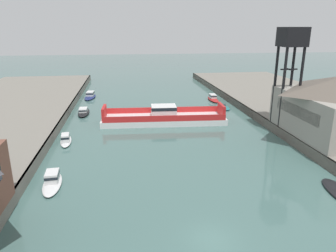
# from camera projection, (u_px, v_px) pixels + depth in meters

# --- Properties ---
(ground_plane) EXTENTS (400.00, 400.00, 0.00)m
(ground_plane) POSITION_uv_depth(u_px,v_px,m) (211.00, 240.00, 26.74)
(ground_plane) COLOR #476B66
(chain_ferry) EXTENTS (23.50, 7.76, 3.30)m
(chain_ferry) POSITION_uv_depth(u_px,v_px,m) (164.00, 117.00, 59.65)
(chain_ferry) COLOR silver
(chain_ferry) RESTS_ON ground
(moored_boat_near_left) EXTENTS (2.41, 6.29, 1.50)m
(moored_boat_near_left) POSITION_uv_depth(u_px,v_px,m) (52.00, 180.00, 35.91)
(moored_boat_near_left) COLOR white
(moored_boat_near_left) RESTS_ON ground
(moored_boat_near_right) EXTENTS (2.06, 6.99, 1.47)m
(moored_boat_near_right) POSITION_uv_depth(u_px,v_px,m) (213.00, 98.00, 78.12)
(moored_boat_near_right) COLOR red
(moored_boat_near_right) RESTS_ON ground
(moored_boat_mid_left) EXTENTS (2.37, 7.55, 1.35)m
(moored_boat_mid_left) POSITION_uv_depth(u_px,v_px,m) (84.00, 112.00, 65.69)
(moored_boat_mid_left) COLOR black
(moored_boat_mid_left) RESTS_ON ground
(moored_boat_far_left) EXTENTS (2.13, 5.85, 0.93)m
(moored_boat_far_left) POSITION_uv_depth(u_px,v_px,m) (224.00, 107.00, 70.73)
(moored_boat_far_left) COLOR #237075
(moored_boat_far_left) RESTS_ON ground
(moored_boat_far_right) EXTENTS (3.17, 8.08, 1.55)m
(moored_boat_far_right) POSITION_uv_depth(u_px,v_px,m) (90.00, 95.00, 81.06)
(moored_boat_far_right) COLOR navy
(moored_boat_far_right) RESTS_ON ground
(moored_boat_upstream_a) EXTENTS (2.27, 5.99, 1.49)m
(moored_boat_upstream_a) POSITION_uv_depth(u_px,v_px,m) (66.00, 139.00, 49.16)
(moored_boat_upstream_a) COLOR white
(moored_boat_upstream_a) RESTS_ON ground
(crane_tower) EXTENTS (3.75, 3.75, 15.75)m
(crane_tower) POSITION_uv_depth(u_px,v_px,m) (291.00, 47.00, 50.05)
(crane_tower) COLOR black
(crane_tower) RESTS_ON quay_right
(bollard_left_aft) EXTENTS (0.32, 0.32, 0.71)m
(bollard_left_aft) POSITION_uv_depth(u_px,v_px,m) (1.00, 195.00, 29.95)
(bollard_left_aft) COLOR black
(bollard_left_aft) RESTS_ON quay_left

